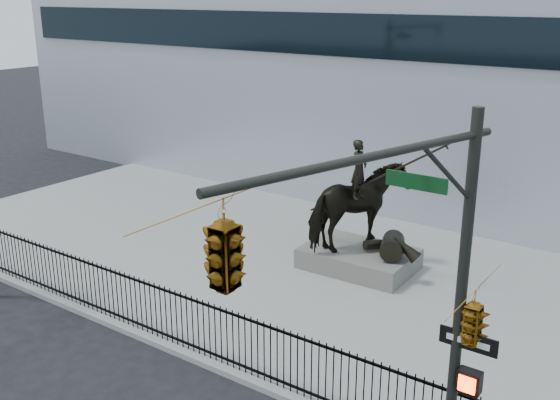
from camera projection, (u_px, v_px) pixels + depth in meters
The scene contains 7 objects.
ground at pixel (152, 378), 15.21m from camera, with size 120.00×120.00×0.00m, color black.
plaza at pixel (315, 274), 20.61m from camera, with size 30.00×12.00×0.15m, color gray.
building at pixel (472, 86), 29.34m from camera, with size 44.00×14.00×9.00m, color #B3B9C4.
picket_fence at pixel (188, 322), 15.90m from camera, with size 22.10×0.10×1.50m.
statue_plinth at pixel (359, 258), 20.80m from camera, with size 3.40×2.34×0.64m, color #615F59.
equestrian_statue at pixel (363, 209), 20.26m from camera, with size 4.36×2.76×3.70m.
traffic_signal_right at pixel (366, 288), 8.60m from camera, with size 2.17×6.86×7.00m.
Camera 1 is at (10.10, -9.04, 8.58)m, focal length 42.00 mm.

